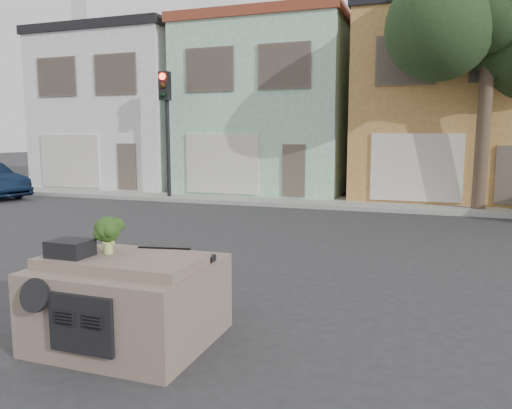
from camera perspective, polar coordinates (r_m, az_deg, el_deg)
The scene contains 11 objects.
ground_plane at distance 9.21m, azimuth -3.61°, elevation -8.32°, with size 120.00×120.00×0.00m, color #303033.
sidewalk at distance 19.12m, azimuth 8.78°, elevation 0.26°, with size 40.00×3.00×0.15m, color gray.
townhouse_white at distance 26.89m, azimuth -13.39°, elevation 10.19°, with size 7.20×8.20×7.55m, color white.
townhouse_mint at distance 23.71m, azimuth 2.32°, elevation 10.75°, with size 7.20×8.20×7.55m, color #A7D5B6.
townhouse_tan at distance 22.67m, azimuth 21.07°, elevation 10.38°, with size 7.20×8.20×7.55m, color #B98544.
traffic_signal at distance 20.26m, azimuth -10.17°, elevation 7.67°, with size 0.40×0.40×5.10m, color black.
tree_near at distance 18.08m, azimuth 24.79°, elevation 12.48°, with size 4.40×4.00×8.50m, color #22381B.
car_dashboard at distance 6.51m, azimuth -14.19°, elevation -10.28°, with size 2.00×1.80×1.12m, color #776356.
instrument_hump at distance 6.41m, azimuth -20.47°, elevation -4.71°, with size 0.48×0.38×0.20m, color black.
wiper_arm at distance 6.53m, azimuth -10.45°, elevation -4.92°, with size 0.70×0.03×0.02m, color black.
broccoli at distance 6.40m, azimuth -16.61°, elevation -3.32°, with size 0.39×0.39×0.47m, color #203A13.
Camera 1 is at (3.47, -8.13, 2.55)m, focal length 35.00 mm.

